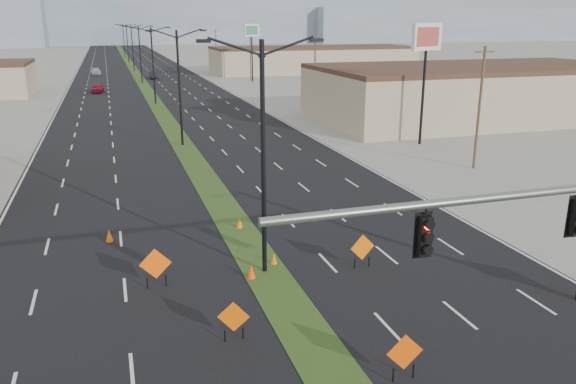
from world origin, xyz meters
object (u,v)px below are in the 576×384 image
object	(u,v)px
cone_1	(240,223)
cone_3	(109,236)
streetlight_3	(140,53)
cone_2	(274,259)
construction_sign_4	(362,248)
construction_sign_3	(405,354)
car_mid	(153,75)
construction_sign_1	(234,318)
pole_sign_east_near	(426,45)
car_far	(96,72)
streetlight_6	(124,39)
car_left	(98,88)
streetlight_0	(263,153)
streetlight_2	(153,63)
cone_0	(251,272)
streetlight_1	(179,84)
streetlight_5	(127,42)
streetlight_4	(132,46)
construction_sign_2	(155,265)
pole_sign_east_far	(252,34)

from	to	relation	value
cone_1	cone_3	bearing A→B (deg)	178.82
streetlight_3	cone_2	distance (m)	83.55
cone_1	construction_sign_4	bearing A→B (deg)	-58.01
construction_sign_3	cone_2	distance (m)	9.67
car_mid	cone_3	bearing A→B (deg)	-95.91
construction_sign_4	streetlight_3	bearing A→B (deg)	87.25
cone_3	construction_sign_1	bearing A→B (deg)	-69.76
construction_sign_3	pole_sign_east_near	bearing A→B (deg)	62.16
car_far	construction_sign_1	world-z (taller)	construction_sign_1
cone_3	streetlight_6	bearing A→B (deg)	87.69
cone_1	cone_2	world-z (taller)	cone_1
car_left	car_far	size ratio (longest dim) A/B	0.87
streetlight_0	car_far	distance (m)	104.74
streetlight_2	streetlight_0	bearing A→B (deg)	-90.00
streetlight_3	construction_sign_4	distance (m)	85.16
streetlight_2	streetlight_6	bearing A→B (deg)	90.00
streetlight_3	cone_1	xyz separation A→B (m)	(0.16, -78.32, -5.11)
car_left	cone_0	world-z (taller)	car_left
streetlight_0	car_left	world-z (taller)	streetlight_0
streetlight_1	cone_2	size ratio (longest dim) A/B	18.43
construction_sign_1	cone_1	distance (m)	11.14
car_mid	cone_2	xyz separation A→B (m)	(-2.03, -91.19, -0.41)
pole_sign_east_near	streetlight_2	bearing A→B (deg)	103.10
streetlight_5	cone_2	xyz separation A→B (m)	(0.61, -139.39, -5.15)
construction_sign_3	car_left	bearing A→B (deg)	99.97
streetlight_4	car_far	world-z (taller)	streetlight_4
cone_1	cone_2	bearing A→B (deg)	-84.89
car_left	pole_sign_east_near	distance (m)	57.67
streetlight_3	pole_sign_east_near	xyz separation A→B (m)	(20.67, -61.93, 3.28)
construction_sign_2	cone_0	bearing A→B (deg)	-3.07
car_left	pole_sign_east_far	size ratio (longest dim) A/B	0.39
streetlight_4	pole_sign_east_near	bearing A→B (deg)	-77.05
cone_3	construction_sign_4	bearing A→B (deg)	-31.94
streetlight_6	cone_1	bearing A→B (deg)	-89.94
streetlight_3	pole_sign_east_far	world-z (taller)	pole_sign_east_far
cone_2	streetlight_3	bearing A→B (deg)	90.42
streetlight_4	construction_sign_4	world-z (taller)	streetlight_4
streetlight_0	cone_3	size ratio (longest dim) A/B	15.79
construction_sign_2	car_left	bearing A→B (deg)	94.44
pole_sign_east_near	pole_sign_east_far	distance (m)	59.49
car_left	pole_sign_east_far	bearing A→B (deg)	27.43
cone_2	cone_3	distance (m)	8.84
streetlight_1	construction_sign_2	bearing A→B (deg)	-99.49
streetlight_6	pole_sign_east_far	distance (m)	88.77
car_mid	construction_sign_1	size ratio (longest dim) A/B	2.79
construction_sign_4	cone_3	world-z (taller)	construction_sign_4
streetlight_3	streetlight_6	bearing A→B (deg)	90.00
streetlight_0	construction_sign_4	distance (m)	6.27
car_far	pole_sign_east_near	xyz separation A→B (m)	(28.83, -82.24, 8.02)
car_left	cone_0	xyz separation A→B (m)	(6.81, -72.26, -0.37)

